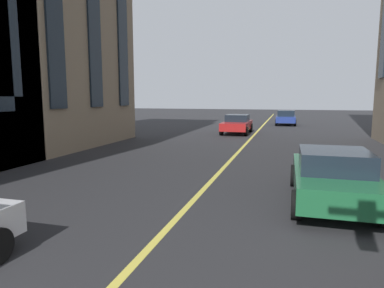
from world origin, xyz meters
The scene contains 4 objects.
lane_centre_line centered at (20.00, 0.00, 0.00)m, with size 80.00×0.16×0.01m.
car_blue_far centered at (37.87, -2.05, 0.70)m, with size 3.90×1.89×1.40m.
car_green_mid centered at (13.03, -3.38, 0.70)m, with size 4.40×1.95×1.37m.
car_red_oncoming centered at (29.00, 1.33, 0.70)m, with size 4.40×1.95×1.37m.
Camera 1 is at (4.15, -2.27, 2.63)m, focal length 31.86 mm.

